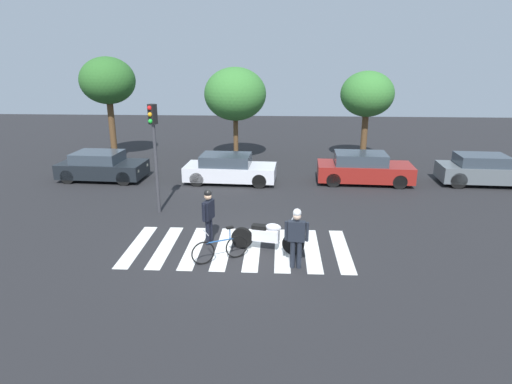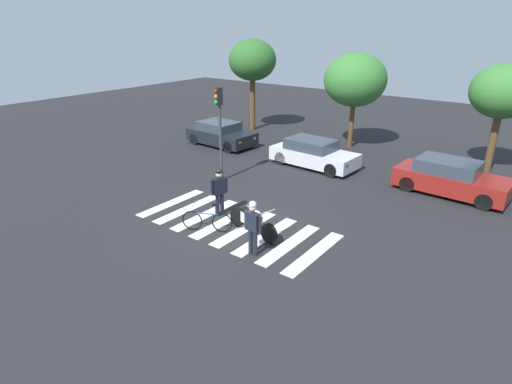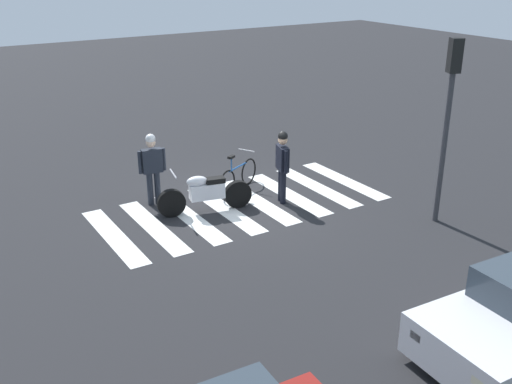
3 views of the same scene
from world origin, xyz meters
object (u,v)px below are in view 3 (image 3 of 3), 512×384
police_motorcycle (205,193)px  traffic_light_pole (449,102)px  officer_on_foot (282,162)px  officer_by_motorcycle (152,165)px  leaning_bicycle (238,176)px

police_motorcycle → traffic_light_pole: (-4.15, 3.15, 2.25)m
officer_on_foot → officer_by_motorcycle: officer_on_foot is taller
leaning_bicycle → officer_by_motorcycle: officer_by_motorcycle is taller
police_motorcycle → officer_by_motorcycle: bearing=-51.9°
leaning_bicycle → officer_on_foot: officer_on_foot is taller
officer_by_motorcycle → officer_on_foot: bearing=150.4°
police_motorcycle → leaning_bicycle: 1.51m
officer_on_foot → traffic_light_pole: traffic_light_pole is taller
officer_on_foot → officer_by_motorcycle: (2.65, -1.50, -0.02)m
police_motorcycle → officer_on_foot: officer_on_foot is taller
leaning_bicycle → traffic_light_pole: (-2.84, 3.90, 2.33)m
leaning_bicycle → officer_on_foot: bearing=113.1°
officer_by_motorcycle → traffic_light_pole: 6.73m
police_motorcycle → traffic_light_pole: bearing=142.8°
traffic_light_pole → officer_by_motorcycle: bearing=-40.2°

